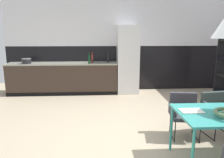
{
  "coord_description": "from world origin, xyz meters",
  "views": [
    {
      "loc": [
        -0.56,
        -3.24,
        1.74
      ],
      "look_at": [
        -0.34,
        0.79,
        0.88
      ],
      "focal_mm": 33.89,
      "sensor_mm": 36.0,
      "label": 1
    }
  ],
  "objects_px": {
    "armchair_facing_counter": "(217,107)",
    "armchair_corner_seat": "(184,109)",
    "bottle_wine_green": "(108,58)",
    "bottle_vinegar_dark": "(89,59)",
    "cooking_pot": "(26,61)",
    "bottle_oil_tall": "(92,59)",
    "open_book": "(191,111)",
    "refrigerator_column": "(128,60)"
  },
  "relations": [
    {
      "from": "armchair_facing_counter",
      "to": "cooking_pot",
      "type": "xyz_separation_m",
      "value": [
        -4.13,
        2.7,
        0.5
      ]
    },
    {
      "from": "refrigerator_column",
      "to": "cooking_pot",
      "type": "xyz_separation_m",
      "value": [
        -2.91,
        -0.12,
        -0.01
      ]
    },
    {
      "from": "cooking_pot",
      "to": "bottle_oil_tall",
      "type": "xyz_separation_m",
      "value": [
        1.86,
        0.03,
        0.06
      ]
    },
    {
      "from": "open_book",
      "to": "bottle_vinegar_dark",
      "type": "bearing_deg",
      "value": 114.16
    },
    {
      "from": "armchair_facing_counter",
      "to": "bottle_vinegar_dark",
      "type": "distance_m",
      "value": 3.54
    },
    {
      "from": "cooking_pot",
      "to": "bottle_wine_green",
      "type": "xyz_separation_m",
      "value": [
        2.32,
        0.12,
        0.06
      ]
    },
    {
      "from": "open_book",
      "to": "cooking_pot",
      "type": "relative_size",
      "value": 1.16
    },
    {
      "from": "refrigerator_column",
      "to": "armchair_corner_seat",
      "type": "distance_m",
      "value": 2.97
    },
    {
      "from": "armchair_corner_seat",
      "to": "open_book",
      "type": "height_order",
      "value": "open_book"
    },
    {
      "from": "armchair_facing_counter",
      "to": "bottle_wine_green",
      "type": "bearing_deg",
      "value": -65.23
    },
    {
      "from": "cooking_pot",
      "to": "bottle_vinegar_dark",
      "type": "relative_size",
      "value": 0.8
    },
    {
      "from": "armchair_corner_seat",
      "to": "open_book",
      "type": "bearing_deg",
      "value": 80.24
    },
    {
      "from": "armchair_facing_counter",
      "to": "armchair_corner_seat",
      "type": "bearing_deg",
      "value": -3.88
    },
    {
      "from": "bottle_oil_tall",
      "to": "bottle_vinegar_dark",
      "type": "xyz_separation_m",
      "value": [
        -0.08,
        -0.15,
        0.0
      ]
    },
    {
      "from": "armchair_facing_counter",
      "to": "bottle_vinegar_dark",
      "type": "relative_size",
      "value": 2.3
    },
    {
      "from": "cooking_pot",
      "to": "bottle_vinegar_dark",
      "type": "height_order",
      "value": "bottle_vinegar_dark"
    },
    {
      "from": "cooking_pot",
      "to": "bottle_oil_tall",
      "type": "bearing_deg",
      "value": 1.05
    },
    {
      "from": "armchair_facing_counter",
      "to": "bottle_oil_tall",
      "type": "distance_m",
      "value": 3.6
    },
    {
      "from": "cooking_pot",
      "to": "bottle_wine_green",
      "type": "height_order",
      "value": "bottle_wine_green"
    },
    {
      "from": "armchair_facing_counter",
      "to": "open_book",
      "type": "relative_size",
      "value": 2.48
    },
    {
      "from": "refrigerator_column",
      "to": "armchair_facing_counter",
      "type": "bearing_deg",
      "value": -66.51
    },
    {
      "from": "cooking_pot",
      "to": "bottle_oil_tall",
      "type": "relative_size",
      "value": 0.77
    },
    {
      "from": "armchair_facing_counter",
      "to": "bottle_vinegar_dark",
      "type": "xyz_separation_m",
      "value": [
        -2.35,
        2.59,
        0.56
      ]
    },
    {
      "from": "armchair_corner_seat",
      "to": "cooking_pot",
      "type": "bearing_deg",
      "value": -30.96
    },
    {
      "from": "refrigerator_column",
      "to": "bottle_vinegar_dark",
      "type": "height_order",
      "value": "refrigerator_column"
    },
    {
      "from": "cooking_pot",
      "to": "bottle_vinegar_dark",
      "type": "bearing_deg",
      "value": -3.57
    },
    {
      "from": "bottle_wine_green",
      "to": "open_book",
      "type": "bearing_deg",
      "value": -74.83
    },
    {
      "from": "open_book",
      "to": "bottle_vinegar_dark",
      "type": "relative_size",
      "value": 0.93
    },
    {
      "from": "open_book",
      "to": "bottle_oil_tall",
      "type": "distance_m",
      "value": 3.83
    },
    {
      "from": "armchair_corner_seat",
      "to": "bottle_vinegar_dark",
      "type": "xyz_separation_m",
      "value": [
        -1.75,
        2.63,
        0.57
      ]
    },
    {
      "from": "refrigerator_column",
      "to": "bottle_oil_tall",
      "type": "distance_m",
      "value": 1.05
    },
    {
      "from": "bottle_wine_green",
      "to": "bottle_vinegar_dark",
      "type": "distance_m",
      "value": 0.59
    },
    {
      "from": "refrigerator_column",
      "to": "open_book",
      "type": "relative_size",
      "value": 6.75
    },
    {
      "from": "refrigerator_column",
      "to": "open_book",
      "type": "xyz_separation_m",
      "value": [
        0.39,
        -3.62,
        -0.26
      ]
    },
    {
      "from": "cooking_pot",
      "to": "open_book",
      "type": "bearing_deg",
      "value": -46.66
    },
    {
      "from": "open_book",
      "to": "armchair_corner_seat",
      "type": "bearing_deg",
      "value": 73.32
    },
    {
      "from": "refrigerator_column",
      "to": "armchair_facing_counter",
      "type": "xyz_separation_m",
      "value": [
        1.23,
        -2.82,
        -0.51
      ]
    },
    {
      "from": "armchair_corner_seat",
      "to": "open_book",
      "type": "relative_size",
      "value": 2.51
    },
    {
      "from": "armchair_corner_seat",
      "to": "cooking_pot",
      "type": "xyz_separation_m",
      "value": [
        -3.53,
        2.74,
        0.51
      ]
    },
    {
      "from": "bottle_vinegar_dark",
      "to": "refrigerator_column",
      "type": "bearing_deg",
      "value": 11.56
    },
    {
      "from": "armchair_corner_seat",
      "to": "armchair_facing_counter",
      "type": "distance_m",
      "value": 0.61
    },
    {
      "from": "armchair_corner_seat",
      "to": "cooking_pot",
      "type": "height_order",
      "value": "cooking_pot"
    }
  ]
}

